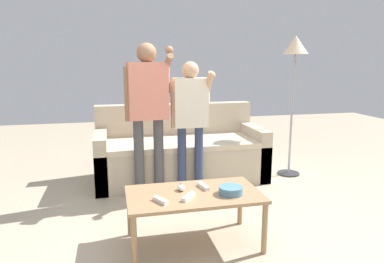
% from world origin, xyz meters
% --- Properties ---
extents(ground_plane, '(12.00, 12.00, 0.00)m').
position_xyz_m(ground_plane, '(0.00, 0.00, 0.00)').
color(ground_plane, tan).
extents(couch, '(2.03, 0.90, 0.90)m').
position_xyz_m(couch, '(0.03, 1.48, 0.32)').
color(couch, '#B7A88E').
rests_on(couch, ground).
extents(coffee_table, '(1.04, 0.58, 0.43)m').
position_xyz_m(coffee_table, '(-0.18, -0.17, 0.38)').
color(coffee_table, '#997551').
rests_on(coffee_table, ground).
extents(snack_bowl, '(0.18, 0.18, 0.06)m').
position_xyz_m(snack_bowl, '(0.10, -0.26, 0.46)').
color(snack_bowl, teal).
rests_on(snack_bowl, coffee_table).
extents(game_remote_nunchuk, '(0.06, 0.09, 0.05)m').
position_xyz_m(game_remote_nunchuk, '(-0.26, -0.10, 0.46)').
color(game_remote_nunchuk, white).
rests_on(game_remote_nunchuk, coffee_table).
extents(floor_lamp, '(0.31, 0.31, 1.75)m').
position_xyz_m(floor_lamp, '(1.44, 1.29, 1.49)').
color(floor_lamp, '#2D2D33').
rests_on(floor_lamp, ground).
extents(player_left, '(0.49, 0.31, 1.63)m').
position_xyz_m(player_left, '(-0.40, 0.94, 1.02)').
color(player_left, '#47474C').
rests_on(player_left, ground).
extents(player_center, '(0.42, 0.33, 1.44)m').
position_xyz_m(player_center, '(0.05, 0.92, 0.91)').
color(player_center, '#2D3856').
rests_on(player_center, ground).
extents(game_remote_wand_near, '(0.13, 0.15, 0.03)m').
position_xyz_m(game_remote_wand_near, '(-0.24, -0.27, 0.45)').
color(game_remote_wand_near, white).
rests_on(game_remote_wand_near, coffee_table).
extents(game_remote_wand_far, '(0.07, 0.17, 0.03)m').
position_xyz_m(game_remote_wand_far, '(-0.08, -0.08, 0.45)').
color(game_remote_wand_far, white).
rests_on(game_remote_wand_far, coffee_table).
extents(game_remote_wand_spare, '(0.10, 0.15, 0.03)m').
position_xyz_m(game_remote_wand_spare, '(-0.46, -0.30, 0.45)').
color(game_remote_wand_spare, white).
rests_on(game_remote_wand_spare, coffee_table).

